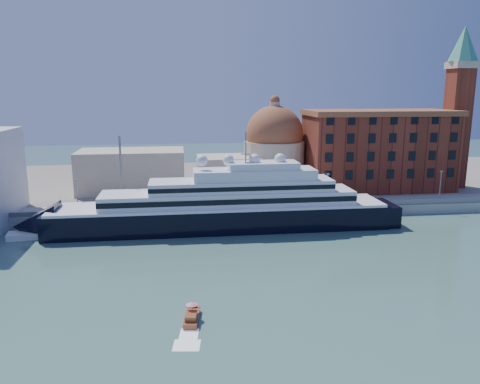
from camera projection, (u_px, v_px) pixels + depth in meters
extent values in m
plane|color=#335850|center=(218.00, 266.00, 83.66)|extent=(400.00, 400.00, 0.00)
cube|color=gray|center=(206.00, 212.00, 116.33)|extent=(180.00, 10.00, 2.50)
cube|color=slate|center=(199.00, 182.00, 156.11)|extent=(260.00, 72.00, 2.00)
cube|color=slate|center=(207.00, 209.00, 111.58)|extent=(180.00, 0.10, 1.20)
cube|color=black|center=(220.00, 220.00, 105.81)|extent=(75.81, 11.66, 6.32)
cone|color=black|center=(36.00, 226.00, 100.72)|extent=(9.72, 11.66, 11.66)
cube|color=black|center=(379.00, 215.00, 110.69)|extent=(5.83, 10.69, 5.83)
cube|color=white|center=(220.00, 205.00, 105.09)|extent=(73.87, 11.86, 0.58)
cube|color=white|center=(229.00, 197.00, 104.97)|extent=(56.37, 9.72, 2.92)
cube|color=black|center=(231.00, 202.00, 100.26)|extent=(56.37, 0.15, 1.17)
cube|color=white|center=(241.00, 185.00, 104.76)|extent=(40.82, 8.75, 2.53)
cube|color=white|center=(254.00, 174.00, 104.62)|extent=(27.22, 7.78, 2.33)
cube|color=white|center=(263.00, 165.00, 104.45)|extent=(15.55, 6.80, 1.56)
cylinder|color=slate|center=(246.00, 147.00, 103.09)|extent=(0.29, 0.29, 6.80)
sphere|color=white|center=(202.00, 160.00, 102.43)|extent=(2.53, 2.53, 2.53)
sphere|color=white|center=(228.00, 160.00, 103.17)|extent=(2.53, 2.53, 2.53)
sphere|color=white|center=(254.00, 159.00, 103.92)|extent=(2.53, 2.53, 2.53)
sphere|color=white|center=(280.00, 159.00, 104.66)|extent=(2.53, 2.53, 2.53)
cube|color=white|center=(37.00, 235.00, 99.86)|extent=(12.02, 5.44, 1.55)
cube|color=white|center=(46.00, 228.00, 100.10)|extent=(4.16, 2.93, 1.16)
cube|color=brown|center=(192.00, 318.00, 63.75)|extent=(2.54, 5.70, 0.92)
cube|color=brown|center=(191.00, 316.00, 62.69)|extent=(1.76, 2.47, 0.73)
cylinder|color=slate|center=(192.00, 309.00, 63.96)|extent=(0.06, 0.06, 1.47)
cone|color=red|center=(192.00, 303.00, 63.78)|extent=(1.65, 1.65, 0.37)
cube|color=maroon|center=(378.00, 152.00, 137.93)|extent=(42.00, 18.00, 22.00)
cube|color=brown|center=(380.00, 113.00, 135.49)|extent=(43.00, 19.00, 1.50)
cube|color=maroon|center=(456.00, 129.00, 139.62)|extent=(6.00, 6.00, 35.00)
cube|color=beige|center=(462.00, 65.00, 135.69)|extent=(7.00, 7.00, 2.00)
cone|color=#479C7D|center=(464.00, 44.00, 134.42)|extent=(8.40, 8.40, 10.00)
cylinder|color=beige|center=(274.00, 164.00, 140.76)|extent=(18.00, 18.00, 14.00)
sphere|color=brown|center=(274.00, 134.00, 138.85)|extent=(17.00, 17.00, 17.00)
cylinder|color=beige|center=(275.00, 107.00, 137.15)|extent=(3.00, 3.00, 3.00)
cube|color=beige|center=(229.00, 173.00, 137.45)|extent=(18.00, 14.00, 10.00)
cube|color=beige|center=(132.00, 171.00, 135.60)|extent=(30.00, 16.00, 12.00)
cylinder|color=slate|center=(77.00, 197.00, 108.48)|extent=(0.24, 0.24, 8.00)
cube|color=slate|center=(76.00, 180.00, 107.61)|extent=(0.80, 0.30, 0.25)
cylinder|color=slate|center=(207.00, 194.00, 112.31)|extent=(0.24, 0.24, 8.00)
cube|color=slate|center=(206.00, 177.00, 111.44)|extent=(0.80, 0.30, 0.25)
cylinder|color=slate|center=(327.00, 190.00, 116.15)|extent=(0.24, 0.24, 8.00)
cube|color=slate|center=(328.00, 174.00, 115.28)|extent=(0.80, 0.30, 0.25)
cylinder|color=slate|center=(440.00, 187.00, 119.98)|extent=(0.24, 0.24, 8.00)
cube|color=slate|center=(442.00, 171.00, 119.11)|extent=(0.80, 0.30, 0.25)
cylinder|color=slate|center=(121.00, 174.00, 110.64)|extent=(0.50, 0.50, 18.00)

